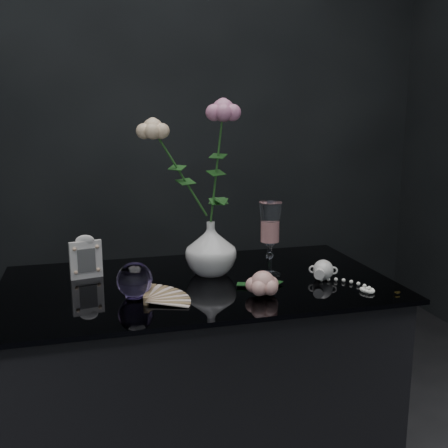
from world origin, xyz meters
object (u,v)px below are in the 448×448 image
object	(u,v)px
vase	(211,248)
picture_frame	(86,257)
loose_rose	(263,283)
paperweight	(135,280)
wine_glass	(270,240)
pearl_jar	(323,269)

from	to	relation	value
vase	picture_frame	distance (m)	0.35
picture_frame	loose_rose	size ratio (longest dim) A/B	0.66
vase	picture_frame	xyz separation A→B (m)	(-0.35, 0.05, -0.01)
vase	loose_rose	bearing A→B (deg)	-68.30
picture_frame	paperweight	size ratio (longest dim) A/B	1.38
picture_frame	loose_rose	world-z (taller)	picture_frame
picture_frame	paperweight	world-z (taller)	picture_frame
vase	wine_glass	xyz separation A→B (m)	(0.16, -0.06, 0.03)
loose_rose	wine_glass	bearing A→B (deg)	51.53
paperweight	pearl_jar	bearing A→B (deg)	1.31
picture_frame	paperweight	xyz separation A→B (m)	(0.12, -0.19, -0.02)
paperweight	pearl_jar	distance (m)	0.52
vase	wine_glass	world-z (taller)	wine_glass
picture_frame	pearl_jar	size ratio (longest dim) A/B	0.61
picture_frame	paperweight	bearing A→B (deg)	-71.00
wine_glass	loose_rose	distance (m)	0.18
vase	paperweight	distance (m)	0.27
vase	wine_glass	size ratio (longest dim) A/B	0.72
vase	paperweight	xyz separation A→B (m)	(-0.23, -0.14, -0.03)
wine_glass	paperweight	xyz separation A→B (m)	(-0.39, -0.08, -0.06)
wine_glass	paperweight	distance (m)	0.40
wine_glass	picture_frame	xyz separation A→B (m)	(-0.50, 0.11, -0.04)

